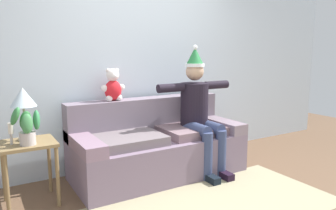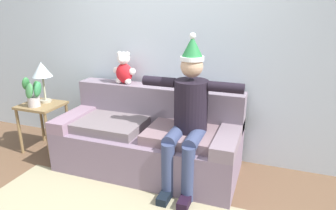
{
  "view_description": "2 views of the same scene",
  "coord_description": "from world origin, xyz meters",
  "px_view_note": "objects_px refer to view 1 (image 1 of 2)",
  "views": [
    {
      "loc": [
        -1.79,
        -2.22,
        1.46
      ],
      "look_at": [
        0.09,
        0.92,
        0.84
      ],
      "focal_mm": 34.34,
      "sensor_mm": 36.0,
      "label": 1
    },
    {
      "loc": [
        1.25,
        -1.81,
        1.78
      ],
      "look_at": [
        0.26,
        0.92,
        0.81
      ],
      "focal_mm": 32.11,
      "sensor_mm": 36.0,
      "label": 2
    }
  ],
  "objects_px": {
    "teddy_bear": "(113,86)",
    "side_table": "(29,154)",
    "table_lamp": "(23,100)",
    "person_seated": "(199,108)",
    "potted_plant": "(27,127)",
    "candle_tall": "(11,131)",
    "couch": "(157,146)"
  },
  "relations": [
    {
      "from": "teddy_bear",
      "to": "side_table",
      "type": "distance_m",
      "value": 1.18
    },
    {
      "from": "side_table",
      "to": "table_lamp",
      "type": "height_order",
      "value": "table_lamp"
    },
    {
      "from": "person_seated",
      "to": "teddy_bear",
      "type": "xyz_separation_m",
      "value": [
        -0.92,
        0.43,
        0.28
      ]
    },
    {
      "from": "teddy_bear",
      "to": "table_lamp",
      "type": "distance_m",
      "value": 1.03
    },
    {
      "from": "table_lamp",
      "to": "potted_plant",
      "type": "height_order",
      "value": "table_lamp"
    },
    {
      "from": "person_seated",
      "to": "candle_tall",
      "type": "bearing_deg",
      "value": 177.8
    },
    {
      "from": "side_table",
      "to": "potted_plant",
      "type": "distance_m",
      "value": 0.3
    },
    {
      "from": "potted_plant",
      "to": "table_lamp",
      "type": "bearing_deg",
      "value": 87.65
    },
    {
      "from": "side_table",
      "to": "candle_tall",
      "type": "height_order",
      "value": "candle_tall"
    },
    {
      "from": "table_lamp",
      "to": "couch",
      "type": "bearing_deg",
      "value": -0.75
    },
    {
      "from": "couch",
      "to": "potted_plant",
      "type": "height_order",
      "value": "potted_plant"
    },
    {
      "from": "table_lamp",
      "to": "candle_tall",
      "type": "xyz_separation_m",
      "value": [
        -0.13,
        -0.11,
        -0.26
      ]
    },
    {
      "from": "teddy_bear",
      "to": "potted_plant",
      "type": "bearing_deg",
      "value": -156.91
    },
    {
      "from": "potted_plant",
      "to": "teddy_bear",
      "type": "bearing_deg",
      "value": 23.09
    },
    {
      "from": "couch",
      "to": "candle_tall",
      "type": "xyz_separation_m",
      "value": [
        -1.56,
        -0.09,
        0.4
      ]
    },
    {
      "from": "person_seated",
      "to": "candle_tall",
      "type": "relative_size",
      "value": 7.54
    },
    {
      "from": "table_lamp",
      "to": "candle_tall",
      "type": "distance_m",
      "value": 0.31
    },
    {
      "from": "couch",
      "to": "potted_plant",
      "type": "bearing_deg",
      "value": -173.53
    },
    {
      "from": "person_seated",
      "to": "candle_tall",
      "type": "xyz_separation_m",
      "value": [
        -2.05,
        0.08,
        -0.04
      ]
    },
    {
      "from": "teddy_bear",
      "to": "candle_tall",
      "type": "height_order",
      "value": "teddy_bear"
    },
    {
      "from": "couch",
      "to": "teddy_bear",
      "type": "height_order",
      "value": "teddy_bear"
    },
    {
      "from": "couch",
      "to": "candle_tall",
      "type": "bearing_deg",
      "value": -176.7
    },
    {
      "from": "side_table",
      "to": "teddy_bear",
      "type": "bearing_deg",
      "value": 18.64
    },
    {
      "from": "teddy_bear",
      "to": "table_lamp",
      "type": "xyz_separation_m",
      "value": [
        -0.99,
        -0.25,
        -0.05
      ]
    },
    {
      "from": "person_seated",
      "to": "side_table",
      "type": "xyz_separation_m",
      "value": [
        -1.91,
        0.1,
        -0.28
      ]
    },
    {
      "from": "side_table",
      "to": "person_seated",
      "type": "bearing_deg",
      "value": -2.96
    },
    {
      "from": "person_seated",
      "to": "table_lamp",
      "type": "distance_m",
      "value": 1.94
    },
    {
      "from": "couch",
      "to": "person_seated",
      "type": "height_order",
      "value": "person_seated"
    },
    {
      "from": "teddy_bear",
      "to": "table_lamp",
      "type": "bearing_deg",
      "value": -166.1
    },
    {
      "from": "person_seated",
      "to": "potted_plant",
      "type": "bearing_deg",
      "value": 179.81
    },
    {
      "from": "couch",
      "to": "side_table",
      "type": "xyz_separation_m",
      "value": [
        -1.42,
        -0.07,
        0.16
      ]
    },
    {
      "from": "couch",
      "to": "candle_tall",
      "type": "distance_m",
      "value": 1.61
    }
  ]
}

